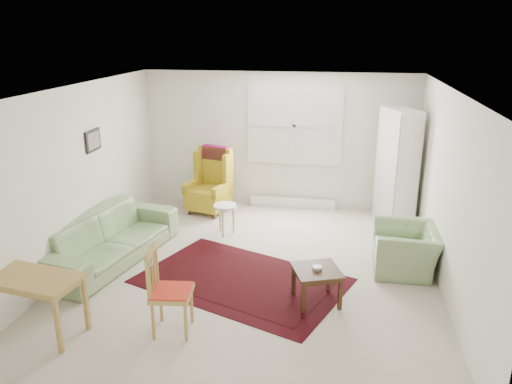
% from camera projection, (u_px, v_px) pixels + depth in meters
% --- Properties ---
extents(room, '(5.04, 5.54, 2.51)m').
position_uv_depth(room, '(256.00, 180.00, 6.81)').
color(room, beige).
rests_on(room, ground).
extents(rug, '(3.08, 2.55, 0.03)m').
position_uv_depth(rug, '(242.00, 280.00, 6.69)').
color(rug, black).
rests_on(rug, ground).
extents(sofa, '(1.39, 2.51, 0.95)m').
position_uv_depth(sofa, '(108.00, 230.00, 7.16)').
color(sofa, '#7E9A66').
rests_on(sofa, ground).
extents(armchair, '(0.86, 0.98, 0.76)m').
position_uv_depth(armchair, '(406.00, 245.00, 6.89)').
color(armchair, '#7E9A66').
rests_on(armchair, ground).
extents(wingback_chair, '(0.85, 0.88, 1.19)m').
position_uv_depth(wingback_chair, '(208.00, 181.00, 9.01)').
color(wingback_chair, '#B0931B').
rests_on(wingback_chair, ground).
extents(coffee_table, '(0.70, 0.70, 0.45)m').
position_uv_depth(coffee_table, '(316.00, 285.00, 6.12)').
color(coffee_table, '#3B2112').
rests_on(coffee_table, ground).
extents(stool, '(0.50, 0.50, 0.51)m').
position_uv_depth(stool, '(225.00, 219.00, 8.16)').
color(stool, white).
rests_on(stool, ground).
extents(cabinet, '(0.67, 0.89, 1.98)m').
position_uv_depth(cabinet, '(397.00, 168.00, 8.38)').
color(cabinet, white).
rests_on(cabinet, ground).
extents(desk, '(1.17, 0.71, 0.69)m').
position_uv_depth(desk, '(34.00, 304.00, 5.46)').
color(desk, '#AC8845').
rests_on(desk, ground).
extents(desk_chair, '(0.48, 0.48, 1.00)m').
position_uv_depth(desk_chair, '(172.00, 291.00, 5.44)').
color(desk_chair, '#AC8845').
rests_on(desk_chair, ground).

